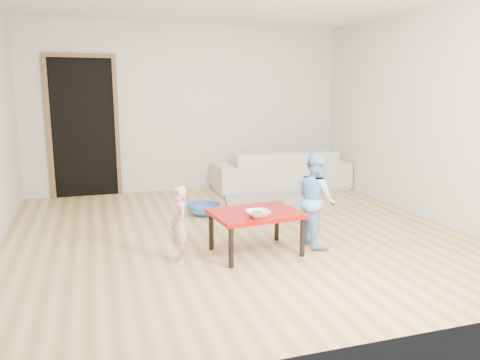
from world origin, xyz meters
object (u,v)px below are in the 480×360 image
sofa (281,170)px  child_blue (316,199)px  basin (204,209)px  bowl (258,214)px  red_table (256,232)px  child_pink (179,225)px

sofa → child_blue: 2.79m
child_blue → basin: bearing=29.7°
sofa → bowl: bearing=65.3°
sofa → red_table: sofa is taller
basin → red_table: bearing=-83.8°
basin → sofa: bearing=37.1°
red_table → basin: (-0.17, 1.56, -0.14)m
child_pink → basin: 1.72m
sofa → basin: bearing=38.6°
red_table → bowl: (-0.04, -0.17, 0.24)m
red_table → child_pink: size_ratio=1.16×
sofa → basin: (-1.56, -1.18, -0.25)m
bowl → basin: bowl is taller
child_blue → basin: child_blue is taller
sofa → child_blue: size_ratio=2.22×
red_table → child_blue: bearing=4.3°
basin → bowl: bearing=-85.7°
bowl → child_blue: size_ratio=0.23×
sofa → red_table: size_ratio=2.56×
child_pink → basin: child_pink is taller
sofa → child_pink: (-2.16, -2.76, 0.05)m
child_blue → bowl: bearing=107.5°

